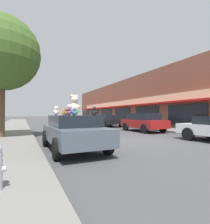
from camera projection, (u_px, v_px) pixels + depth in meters
ground_plane at (137, 142)px, 9.19m from camera, size 260.00×260.00×0.00m
storefront_row at (153, 103)px, 28.98m from camera, size 13.08×39.79×6.64m
plush_art_car at (73, 131)px, 7.02m from camera, size 2.01×4.32×1.39m
teddy_bear_giant at (74, 105)px, 7.29m from camera, size 0.66×0.48×0.87m
teddy_bear_purple at (70, 111)px, 6.85m from camera, size 0.18×0.25×0.33m
teddy_bear_brown at (66, 112)px, 7.04m from camera, size 0.22×0.14×0.30m
teddy_bear_green at (56, 112)px, 7.47m from camera, size 0.18×0.20×0.29m
teddy_bear_teal at (75, 112)px, 6.98m from camera, size 0.23×0.17×0.31m
teddy_bear_black at (94, 111)px, 6.27m from camera, size 0.19×0.23×0.32m
teddy_bear_orange at (64, 112)px, 7.92m from camera, size 0.20×0.13×0.27m
teddy_bear_white at (56, 111)px, 7.15m from camera, size 0.29×0.23×0.38m
teddy_bear_yellow at (68, 112)px, 7.24m from camera, size 0.20×0.13×0.27m
parked_car_far_center at (143, 122)px, 14.56m from camera, size 2.03×4.17×1.52m
parked_car_far_right at (109, 120)px, 20.42m from camera, size 2.01×4.09×1.35m
street_tree at (1, 53)px, 10.02m from camera, size 4.32×4.32×6.99m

